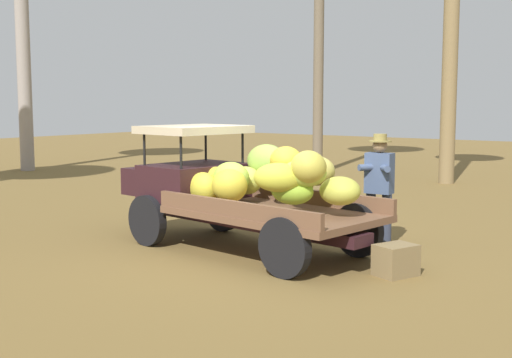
% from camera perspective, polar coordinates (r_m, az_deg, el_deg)
% --- Properties ---
extents(ground_plane, '(60.00, 60.00, 0.00)m').
position_cam_1_polar(ground_plane, '(10.00, 0.23, -6.20)').
color(ground_plane, brown).
extents(truck, '(4.59, 2.20, 1.83)m').
position_cam_1_polar(truck, '(10.11, -1.60, -0.71)').
color(truck, '#30171D').
rests_on(truck, ground).
extents(farmer, '(0.53, 0.47, 1.73)m').
position_cam_1_polar(farmer, '(10.38, 10.36, -0.33)').
color(farmer, '#343A4D').
rests_on(farmer, ground).
extents(wooden_crate, '(0.54, 0.61, 0.40)m').
position_cam_1_polar(wooden_crate, '(8.83, 11.73, -6.73)').
color(wooden_crate, olive).
rests_on(wooden_crate, ground).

